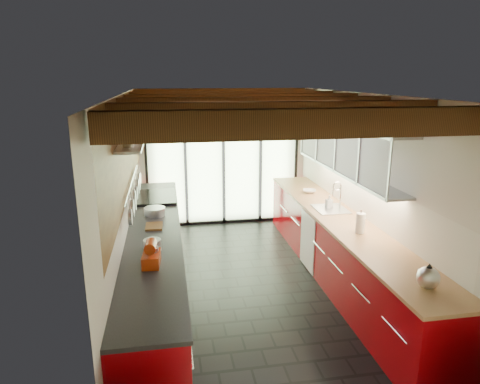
{
  "coord_description": "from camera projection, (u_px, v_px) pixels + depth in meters",
  "views": [
    {
      "loc": [
        -1.06,
        -5.28,
        2.82
      ],
      "look_at": [
        -0.08,
        0.4,
        1.25
      ],
      "focal_mm": 32.0,
      "sensor_mm": 36.0,
      "label": 1
    }
  ],
  "objects": [
    {
      "name": "bowl",
      "position": [
        309.0,
        191.0,
        7.18
      ],
      "size": [
        0.28,
        0.28,
        0.05
      ],
      "primitive_type": "imported",
      "rotation": [
        0.0,
        0.0,
        -0.31
      ],
      "color": "silver",
      "rests_on": "right_counter"
    },
    {
      "name": "cutting_board",
      "position": [
        154.0,
        226.0,
        5.55
      ],
      "size": [
        0.22,
        0.3,
        0.03
      ],
      "primitive_type": "cube",
      "rotation": [
        0.0,
        0.0,
        -0.02
      ],
      "color": "brown",
      "rests_on": "left_counter"
    },
    {
      "name": "room_shell",
      "position": [
        251.0,
        170.0,
        5.5
      ],
      "size": [
        5.5,
        5.5,
        5.5
      ],
      "color": "silver",
      "rests_on": "ground"
    },
    {
      "name": "upper_cabinets_right",
      "position": [
        347.0,
        148.0,
        5.97
      ],
      "size": [
        0.34,
        3.0,
        3.0
      ],
      "color": "silver",
      "rests_on": "ground"
    },
    {
      "name": "soap_bottle",
      "position": [
        329.0,
        202.0,
        6.32
      ],
      "size": [
        0.09,
        0.1,
        0.2
      ],
      "primitive_type": "imported",
      "rotation": [
        0.0,
        0.0,
        0.04
      ],
      "color": "silver",
      "rests_on": "right_counter"
    },
    {
      "name": "pot_large",
      "position": [
        152.0,
        245.0,
        4.8
      ],
      "size": [
        0.2,
        0.2,
        0.13
      ],
      "primitive_type": "cylinder",
      "rotation": [
        0.0,
        0.0,
        -0.02
      ],
      "color": "silver",
      "rests_on": "left_counter"
    },
    {
      "name": "range_stove",
      "position": [
        157.0,
        225.0,
        6.98
      ],
      "size": [
        0.66,
        0.9,
        0.97
      ],
      "color": "silver",
      "rests_on": "ground"
    },
    {
      "name": "pot_small",
      "position": [
        155.0,
        211.0,
        6.01
      ],
      "size": [
        0.39,
        0.39,
        0.11
      ],
      "primitive_type": "cylinder",
      "rotation": [
        0.0,
        0.0,
        0.43
      ],
      "color": "silver",
      "rests_on": "left_counter"
    },
    {
      "name": "paper_towel",
      "position": [
        360.0,
        223.0,
        5.31
      ],
      "size": [
        0.11,
        0.11,
        0.31
      ],
      "color": "white",
      "rests_on": "right_counter"
    },
    {
      "name": "left_counter",
      "position": [
        155.0,
        262.0,
        5.61
      ],
      "size": [
        0.68,
        5.0,
        0.92
      ],
      "color": "#98040B",
      "rests_on": "ground"
    },
    {
      "name": "ceiling_beams",
      "position": [
        246.0,
        104.0,
        5.65
      ],
      "size": [
        3.14,
        5.06,
        4.9
      ],
      "color": "#593316",
      "rests_on": "ground"
    },
    {
      "name": "left_wall_fixtures",
      "position": [
        135.0,
        159.0,
        5.51
      ],
      "size": [
        0.28,
        2.6,
        0.96
      ],
      "color": "silver",
      "rests_on": "ground"
    },
    {
      "name": "kettle",
      "position": [
        428.0,
        276.0,
        3.95
      ],
      "size": [
        0.24,
        0.28,
        0.25
      ],
      "color": "silver",
      "rests_on": "right_counter"
    },
    {
      "name": "stand_mixer",
      "position": [
        151.0,
        255.0,
        4.42
      ],
      "size": [
        0.2,
        0.32,
        0.28
      ],
      "color": "#C0380F",
      "rests_on": "left_counter"
    },
    {
      "name": "sink_assembly",
      "position": [
        331.0,
        207.0,
        6.28
      ],
      "size": [
        0.45,
        0.52,
        0.43
      ],
      "color": "silver",
      "rests_on": "right_counter"
    },
    {
      "name": "right_counter",
      "position": [
        339.0,
        249.0,
        6.03
      ],
      "size": [
        0.68,
        5.0,
        0.92
      ],
      "color": "#98040B",
      "rests_on": "ground"
    },
    {
      "name": "ground",
      "position": [
        250.0,
        286.0,
        5.94
      ],
      "size": [
        5.5,
        5.5,
        0.0
      ],
      "primitive_type": "plane",
      "color": "black",
      "rests_on": "ground"
    },
    {
      "name": "glass_door",
      "position": [
        223.0,
        140.0,
        8.06
      ],
      "size": [
        2.95,
        0.1,
        2.9
      ],
      "color": "#C6EAAD",
      "rests_on": "ground"
    }
  ]
}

